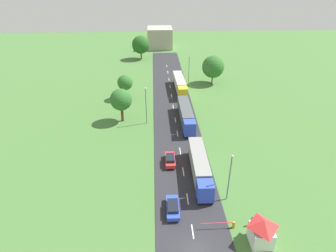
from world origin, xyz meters
name	(u,v)px	position (x,y,z in m)	size (l,w,h in m)	color
road	(179,145)	(0.00, 24.50, 0.03)	(10.00, 140.00, 0.06)	#2B2B30
lane_marking_centre	(182,161)	(0.00, 19.09, 0.07)	(0.16, 117.47, 0.01)	white
truck_lead	(200,166)	(2.57, 14.73, 2.10)	(2.65, 13.88, 3.49)	blue
truck_second	(186,114)	(2.30, 33.89, 2.08)	(2.65, 14.77, 3.46)	blue
truck_third	(180,84)	(2.59, 52.83, 2.10)	(2.91, 15.14, 3.49)	yellow
car_lead	(173,207)	(-2.43, 6.93, 0.82)	(1.89, 4.61, 1.43)	blue
car_second	(170,159)	(-2.14, 18.44, 0.87)	(1.78, 4.35, 1.56)	red
guard_booth	(262,231)	(8.37, 1.11, 2.04)	(3.06, 3.23, 3.95)	white
barrier_gate	(228,224)	(4.80, 3.61, 0.69)	(4.64, 0.28, 1.05)	orange
person_lead	(268,226)	(10.01, 2.80, 0.92)	(0.38, 0.23, 1.75)	green
person_second	(252,220)	(8.22, 3.97, 0.82)	(0.38, 0.22, 1.59)	black
person_third	(270,245)	(9.14, -0.06, 0.97)	(0.38, 0.24, 1.83)	gray
lamppost_lead	(230,175)	(5.96, 9.09, 4.55)	(0.36, 0.36, 8.15)	slate
lamppost_second	(146,104)	(-6.59, 33.91, 4.79)	(0.36, 0.36, 8.62)	slate
lamppost_third	(189,68)	(5.86, 59.40, 4.64)	(0.36, 0.36, 8.33)	slate
tree_oak	(141,45)	(-9.47, 86.14, 5.45)	(6.63, 6.63, 8.78)	#513823
tree_birch	(121,100)	(-12.14, 35.32, 5.27)	(4.88, 4.88, 7.75)	#513823
tree_maple	(213,67)	(12.96, 58.44, 5.15)	(6.57, 6.57, 8.44)	#513823
tree_pine	(125,83)	(-12.34, 48.04, 4.52)	(4.03, 4.03, 6.58)	#513823
distant_building	(160,38)	(-1.80, 103.87, 4.24)	(10.55, 11.11, 8.48)	#B2A899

